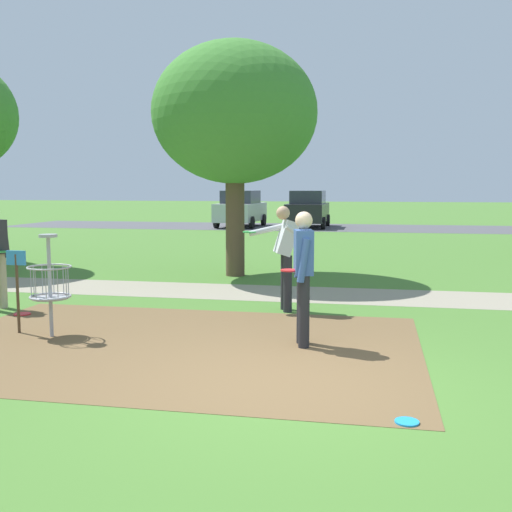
{
  "coord_description": "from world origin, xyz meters",
  "views": [
    {
      "loc": [
        0.9,
        -5.94,
        2.01
      ],
      "look_at": [
        -0.82,
        2.78,
        1.0
      ],
      "focal_mm": 42.49,
      "sensor_mm": 36.0,
      "label": 1
    }
  ],
  "objects_px": {
    "player_foreground_watching": "(303,270)",
    "tree_near_right": "(235,114)",
    "frisbee_far_left": "(22,314)",
    "player_waiting_left": "(285,251)",
    "parked_car_center_left": "(308,209)",
    "disc_golf_basket": "(46,281)",
    "frisbee_near_basket": "(407,422)",
    "parked_car_leftmost": "(241,209)"
  },
  "relations": [
    {
      "from": "frisbee_far_left",
      "to": "parked_car_center_left",
      "type": "height_order",
      "value": "parked_car_center_left"
    },
    {
      "from": "frisbee_near_basket",
      "to": "parked_car_leftmost",
      "type": "bearing_deg",
      "value": 105.74
    },
    {
      "from": "player_foreground_watching",
      "to": "parked_car_center_left",
      "type": "xyz_separation_m",
      "value": [
        -2.46,
        22.84,
        -0.05
      ]
    },
    {
      "from": "frisbee_far_left",
      "to": "parked_car_leftmost",
      "type": "distance_m",
      "value": 21.72
    },
    {
      "from": "player_waiting_left",
      "to": "tree_near_right",
      "type": "height_order",
      "value": "tree_near_right"
    },
    {
      "from": "frisbee_near_basket",
      "to": "tree_near_right",
      "type": "bearing_deg",
      "value": 112.61
    },
    {
      "from": "disc_golf_basket",
      "to": "frisbee_near_basket",
      "type": "relative_size",
      "value": 6.66
    },
    {
      "from": "parked_car_leftmost",
      "to": "parked_car_center_left",
      "type": "height_order",
      "value": "same"
    },
    {
      "from": "player_waiting_left",
      "to": "parked_car_center_left",
      "type": "height_order",
      "value": "parked_car_center_left"
    },
    {
      "from": "frisbee_near_basket",
      "to": "parked_car_leftmost",
      "type": "xyz_separation_m",
      "value": [
        -7.06,
        25.05,
        0.91
      ]
    },
    {
      "from": "player_waiting_left",
      "to": "tree_near_right",
      "type": "xyz_separation_m",
      "value": [
        -1.7,
        3.72,
        2.64
      ]
    },
    {
      "from": "player_waiting_left",
      "to": "frisbee_near_basket",
      "type": "relative_size",
      "value": 8.2
    },
    {
      "from": "frisbee_far_left",
      "to": "tree_near_right",
      "type": "relative_size",
      "value": 0.05
    },
    {
      "from": "frisbee_far_left",
      "to": "tree_near_right",
      "type": "bearing_deg",
      "value": 64.23
    },
    {
      "from": "player_foreground_watching",
      "to": "parked_car_center_left",
      "type": "distance_m",
      "value": 22.97
    },
    {
      "from": "player_waiting_left",
      "to": "frisbee_near_basket",
      "type": "xyz_separation_m",
      "value": [
        1.72,
        -4.51,
        -0.98
      ]
    },
    {
      "from": "parked_car_leftmost",
      "to": "parked_car_center_left",
      "type": "relative_size",
      "value": 1.01
    },
    {
      "from": "disc_golf_basket",
      "to": "player_waiting_left",
      "type": "height_order",
      "value": "player_waiting_left"
    },
    {
      "from": "disc_golf_basket",
      "to": "parked_car_center_left",
      "type": "relative_size",
      "value": 0.33
    },
    {
      "from": "frisbee_near_basket",
      "to": "parked_car_center_left",
      "type": "xyz_separation_m",
      "value": [
        -3.64,
        25.22,
        0.91
      ]
    },
    {
      "from": "parked_car_leftmost",
      "to": "parked_car_center_left",
      "type": "bearing_deg",
      "value": 2.83
    },
    {
      "from": "tree_near_right",
      "to": "parked_car_leftmost",
      "type": "xyz_separation_m",
      "value": [
        -3.63,
        16.82,
        -2.71
      ]
    },
    {
      "from": "player_waiting_left",
      "to": "parked_car_leftmost",
      "type": "distance_m",
      "value": 21.22
    },
    {
      "from": "disc_golf_basket",
      "to": "parked_car_center_left",
      "type": "bearing_deg",
      "value": 87.54
    },
    {
      "from": "player_foreground_watching",
      "to": "player_waiting_left",
      "type": "relative_size",
      "value": 1.0
    },
    {
      "from": "disc_golf_basket",
      "to": "frisbee_far_left",
      "type": "bearing_deg",
      "value": 133.67
    },
    {
      "from": "player_waiting_left",
      "to": "parked_car_center_left",
      "type": "distance_m",
      "value": 20.8
    },
    {
      "from": "frisbee_far_left",
      "to": "parked_car_leftmost",
      "type": "relative_size",
      "value": 0.06
    },
    {
      "from": "player_waiting_left",
      "to": "parked_car_center_left",
      "type": "xyz_separation_m",
      "value": [
        -1.92,
        20.71,
        -0.06
      ]
    },
    {
      "from": "disc_golf_basket",
      "to": "frisbee_far_left",
      "type": "relative_size",
      "value": 5.36
    },
    {
      "from": "parked_car_center_left",
      "to": "frisbee_far_left",
      "type": "bearing_deg",
      "value": -95.56
    },
    {
      "from": "frisbee_far_left",
      "to": "player_waiting_left",
      "type": "bearing_deg",
      "value": 15.54
    },
    {
      "from": "frisbee_near_basket",
      "to": "parked_car_leftmost",
      "type": "relative_size",
      "value": 0.05
    },
    {
      "from": "frisbee_near_basket",
      "to": "frisbee_far_left",
      "type": "bearing_deg",
      "value": 149.58
    },
    {
      "from": "player_foreground_watching",
      "to": "frisbee_near_basket",
      "type": "height_order",
      "value": "player_foreground_watching"
    },
    {
      "from": "player_foreground_watching",
      "to": "parked_car_leftmost",
      "type": "distance_m",
      "value": 23.42
    },
    {
      "from": "parked_car_leftmost",
      "to": "parked_car_center_left",
      "type": "distance_m",
      "value": 3.42
    },
    {
      "from": "player_foreground_watching",
      "to": "tree_near_right",
      "type": "height_order",
      "value": "tree_near_right"
    },
    {
      "from": "player_foreground_watching",
      "to": "frisbee_near_basket",
      "type": "bearing_deg",
      "value": -63.59
    },
    {
      "from": "disc_golf_basket",
      "to": "parked_car_center_left",
      "type": "height_order",
      "value": "parked_car_center_left"
    },
    {
      "from": "frisbee_near_basket",
      "to": "tree_near_right",
      "type": "distance_m",
      "value": 9.62
    },
    {
      "from": "disc_golf_basket",
      "to": "frisbee_near_basket",
      "type": "height_order",
      "value": "disc_golf_basket"
    }
  ]
}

